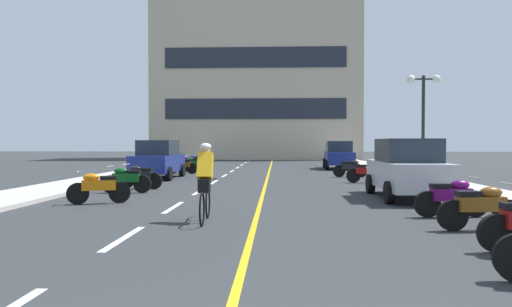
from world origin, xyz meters
TOP-DOWN VIEW (x-y plane):
  - ground_plane at (0.00, 21.00)m, footprint 140.00×140.00m
  - curb_left at (-7.20, 24.00)m, footprint 2.40×72.00m
  - curb_right at (7.20, 24.00)m, footprint 2.40×72.00m
  - lane_dash_1 at (-2.00, 6.00)m, footprint 0.14×2.20m
  - lane_dash_2 at (-2.00, 10.00)m, footprint 0.14×2.20m
  - lane_dash_3 at (-2.00, 14.00)m, footprint 0.14×2.20m
  - lane_dash_4 at (-2.00, 18.00)m, footprint 0.14×2.20m
  - lane_dash_5 at (-2.00, 22.00)m, footprint 0.14×2.20m
  - lane_dash_6 at (-2.00, 26.00)m, footprint 0.14×2.20m
  - lane_dash_7 at (-2.00, 30.00)m, footprint 0.14×2.20m
  - lane_dash_8 at (-2.00, 34.00)m, footprint 0.14×2.20m
  - lane_dash_9 at (-2.00, 38.00)m, footprint 0.14×2.20m
  - lane_dash_10 at (-2.00, 42.00)m, footprint 0.14×2.20m
  - lane_dash_11 at (-2.00, 46.00)m, footprint 0.14×2.20m
  - centre_line_yellow at (0.25, 24.00)m, footprint 0.12×66.00m
  - office_building at (-1.49, 49.10)m, footprint 21.65×8.31m
  - street_lamp_mid at (7.16, 18.86)m, footprint 1.46×0.36m
  - parked_car_near at (4.69, 12.32)m, footprint 1.96×4.22m
  - parked_car_mid at (-4.95, 19.98)m, footprint 1.95×4.22m
  - parked_car_far at (4.76, 28.69)m, footprint 2.08×4.27m
  - motorcycle_2 at (4.64, 7.00)m, footprint 1.70×0.60m
  - motorcycle_3 at (4.68, 8.64)m, footprint 1.70×0.60m
  - motorcycle_4 at (-4.24, 10.61)m, footprint 1.64×0.80m
  - motorcycle_5 at (-4.40, 13.48)m, footprint 1.70×0.60m
  - motorcycle_6 at (-4.35, 14.91)m, footprint 1.70×0.60m
  - motorcycle_7 at (4.52, 17.90)m, footprint 1.70×0.60m
  - motorcycle_8 at (4.36, 21.25)m, footprint 1.70×0.60m
  - motorcycle_9 at (-4.50, 23.43)m, footprint 1.70×0.60m
  - motorcycle_10 at (-4.20, 25.01)m, footprint 1.65×0.76m
  - motorcycle_11 at (-4.71, 26.75)m, footprint 1.70×0.60m
  - motorcycle_12 at (-4.71, 28.77)m, footprint 1.69×0.60m
  - motorcycle_13 at (-4.64, 30.78)m, footprint 1.70×0.60m
  - cyclist_rider at (-0.83, 7.82)m, footprint 0.42×1.77m

SIDE VIEW (x-z plane):
  - ground_plane at x=0.00m, z-range 0.00..0.00m
  - lane_dash_1 at x=-2.00m, z-range 0.00..0.01m
  - lane_dash_2 at x=-2.00m, z-range 0.00..0.01m
  - lane_dash_3 at x=-2.00m, z-range 0.00..0.01m
  - lane_dash_4 at x=-2.00m, z-range 0.00..0.01m
  - lane_dash_5 at x=-2.00m, z-range 0.00..0.01m
  - lane_dash_6 at x=-2.00m, z-range 0.00..0.01m
  - lane_dash_7 at x=-2.00m, z-range 0.00..0.01m
  - lane_dash_8 at x=-2.00m, z-range 0.00..0.01m
  - lane_dash_9 at x=-2.00m, z-range 0.00..0.01m
  - lane_dash_10 at x=-2.00m, z-range 0.00..0.01m
  - lane_dash_11 at x=-2.00m, z-range 0.00..0.01m
  - centre_line_yellow at x=0.25m, z-range 0.00..0.01m
  - curb_left at x=-7.20m, z-range 0.00..0.12m
  - curb_right at x=7.20m, z-range 0.00..0.12m
  - motorcycle_2 at x=4.64m, z-range 0.01..0.93m
  - motorcycle_3 at x=4.68m, z-range 0.01..0.93m
  - motorcycle_4 at x=-4.24m, z-range 0.01..0.93m
  - motorcycle_5 at x=-4.40m, z-range 0.01..0.93m
  - motorcycle_6 at x=-4.35m, z-range 0.01..0.93m
  - motorcycle_7 at x=4.52m, z-range 0.01..0.93m
  - motorcycle_8 at x=4.36m, z-range 0.01..0.93m
  - motorcycle_9 at x=-4.50m, z-range 0.01..0.93m
  - motorcycle_10 at x=-4.20m, z-range 0.01..0.93m
  - motorcycle_11 at x=-4.71m, z-range 0.01..0.93m
  - motorcycle_12 at x=-4.71m, z-range 0.01..0.93m
  - motorcycle_13 at x=-4.64m, z-range 0.01..0.93m
  - cyclist_rider at x=-0.83m, z-range 0.03..1.74m
  - parked_car_near at x=4.69m, z-range 0.01..1.83m
  - parked_car_mid at x=-4.95m, z-range 0.01..1.83m
  - parked_car_far at x=4.76m, z-range 0.01..1.83m
  - street_lamp_mid at x=7.16m, z-range 1.23..5.80m
  - office_building at x=-1.49m, z-range 0.00..17.12m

